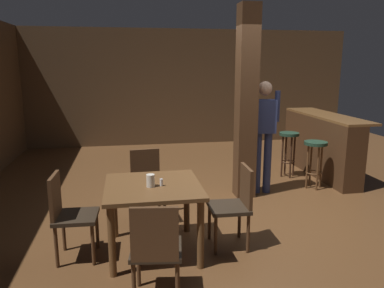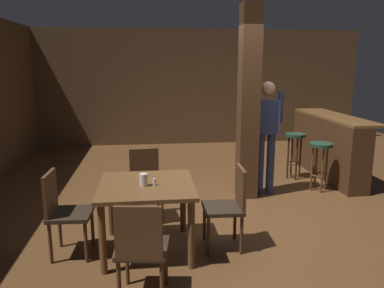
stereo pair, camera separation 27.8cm
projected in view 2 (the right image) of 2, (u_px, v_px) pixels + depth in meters
ground_plane at (246, 209)px, 5.20m from camera, size 10.80×10.80×0.00m
wall_back at (201, 87)px, 9.27m from camera, size 8.00×0.10×2.80m
pillar at (249, 104)px, 5.41m from camera, size 0.28×0.28×2.80m
dining_table at (147, 195)px, 3.92m from camera, size 0.98×0.98×0.74m
chair_east at (230, 203)px, 4.02m from camera, size 0.43×0.43×0.89m
chair_north at (145, 180)px, 4.80m from camera, size 0.46×0.46×0.89m
chair_west at (63, 209)px, 3.85m from camera, size 0.44×0.44×0.89m
chair_south at (141, 246)px, 3.07m from camera, size 0.47×0.47×0.89m
napkin_cup at (144, 180)px, 3.82m from camera, size 0.08×0.08×0.13m
salt_shaker at (154, 182)px, 3.85m from camera, size 0.03×0.03×0.07m
standing_person at (267, 130)px, 5.60m from camera, size 0.47×0.24×1.72m
bar_counter at (328, 146)px, 6.62m from camera, size 0.56×2.20×1.09m
bar_stool_near at (320, 155)px, 5.84m from camera, size 0.36×0.36×0.77m
bar_stool_mid at (295, 145)px, 6.48m from camera, size 0.34×0.34×0.80m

